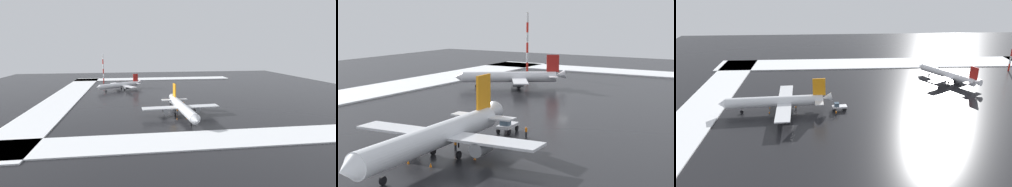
% 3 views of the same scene
% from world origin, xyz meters
% --- Properties ---
extents(ground_plane, '(240.00, 240.00, 0.00)m').
position_xyz_m(ground_plane, '(0.00, 0.00, 0.00)').
color(ground_plane, black).
extents(snow_bank_far, '(152.00, 16.00, 0.37)m').
position_xyz_m(snow_bank_far, '(0.00, -50.00, 0.18)').
color(snow_bank_far, white).
rests_on(snow_bank_far, ground_plane).
extents(snow_bank_left, '(14.00, 116.00, 0.37)m').
position_xyz_m(snow_bank_left, '(-67.00, 0.00, 0.18)').
color(snow_bank_left, white).
rests_on(snow_bank_left, ground_plane).
extents(snow_bank_right, '(14.00, 116.00, 0.37)m').
position_xyz_m(snow_bank_right, '(67.00, 0.00, 0.18)').
color(snow_bank_right, white).
rests_on(snow_bank_right, ground_plane).
extents(airplane_parked_portside, '(34.86, 28.91, 10.35)m').
position_xyz_m(airplane_parked_portside, '(42.47, 0.82, 3.42)').
color(airplane_parked_portside, silver).
rests_on(airplane_parked_portside, ground_plane).
extents(airplane_distant_tail, '(22.16, 25.82, 8.65)m').
position_xyz_m(airplane_distant_tail, '(-19.94, -23.67, 2.86)').
color(airplane_distant_tail, white).
rests_on(airplane_distant_tail, ground_plane).
extents(pushback_tug, '(4.82, 2.76, 2.50)m').
position_xyz_m(pushback_tug, '(23.66, 0.71, 1.28)').
color(pushback_tug, silver).
rests_on(pushback_tug, ground_plane).
extents(ground_crew_near_tug, '(0.36, 0.36, 1.71)m').
position_xyz_m(ground_crew_near_tug, '(24.64, 4.89, 0.97)').
color(ground_crew_near_tug, black).
rests_on(ground_crew_near_tug, ground_plane).
extents(ground_crew_mid_apron, '(0.36, 0.36, 1.71)m').
position_xyz_m(ground_crew_mid_apron, '(37.14, -0.02, 0.97)').
color(ground_crew_mid_apron, black).
rests_on(ground_crew_mid_apron, ground_plane).
extents(antenna_mast, '(0.70, 0.70, 19.48)m').
position_xyz_m(antenna_mast, '(-51.08, -36.03, 9.74)').
color(antenna_mast, red).
rests_on(antenna_mast, ground_plane).
extents(traffic_cone_near_nose, '(0.36, 0.36, 0.55)m').
position_xyz_m(traffic_cone_near_nose, '(45.17, 1.86, 0.28)').
color(traffic_cone_near_nose, orange).
rests_on(traffic_cone_near_nose, ground_plane).
extents(traffic_cone_mid_line, '(0.36, 0.36, 0.55)m').
position_xyz_m(traffic_cone_mid_line, '(39.49, 4.98, 0.28)').
color(traffic_cone_mid_line, orange).
rests_on(traffic_cone_mid_line, ground_plane).
extents(traffic_cone_wingtip_side, '(0.36, 0.36, 0.55)m').
position_xyz_m(traffic_cone_wingtip_side, '(45.56, -1.65, 0.28)').
color(traffic_cone_wingtip_side, orange).
rests_on(traffic_cone_wingtip_side, ground_plane).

